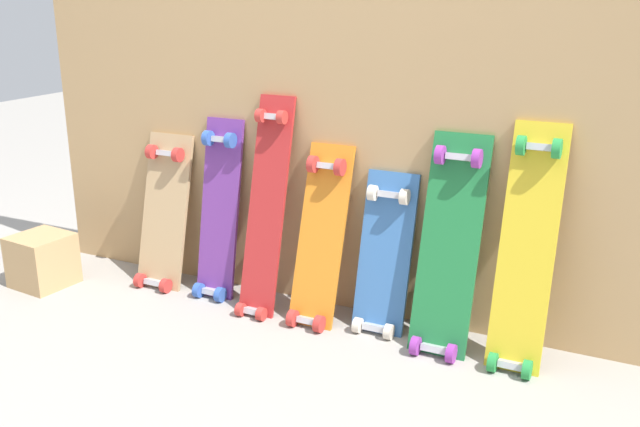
{
  "coord_description": "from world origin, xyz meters",
  "views": [
    {
      "loc": [
        1.19,
        -2.51,
        1.3
      ],
      "look_at": [
        0.0,
        -0.07,
        0.44
      ],
      "focal_mm": 40.06,
      "sensor_mm": 36.0,
      "label": 1
    }
  ],
  "objects": [
    {
      "name": "ground_plane",
      "position": [
        0.0,
        0.0,
        0.0
      ],
      "size": [
        12.0,
        12.0,
        0.0
      ],
      "primitive_type": "plane",
      "color": "#9E9991"
    },
    {
      "name": "plywood_wall_panel",
      "position": [
        0.0,
        0.07,
        0.78
      ],
      "size": [
        2.87,
        0.04,
        1.56
      ],
      "primitive_type": "cube",
      "color": "tan",
      "rests_on": "ground"
    },
    {
      "name": "skateboard_natural",
      "position": [
        -0.79,
        -0.06,
        0.31
      ],
      "size": [
        0.23,
        0.25,
        0.75
      ],
      "color": "tan",
      "rests_on": "ground"
    },
    {
      "name": "skateboard_purple",
      "position": [
        -0.5,
        -0.05,
        0.35
      ],
      "size": [
        0.18,
        0.23,
        0.84
      ],
      "color": "#6B338C",
      "rests_on": "ground"
    },
    {
      "name": "skateboard_red",
      "position": [
        -0.24,
        -0.09,
        0.41
      ],
      "size": [
        0.16,
        0.3,
        0.96
      ],
      "color": "#B22626",
      "rests_on": "ground"
    },
    {
      "name": "skateboard_orange",
      "position": [
        0.01,
        -0.09,
        0.32
      ],
      "size": [
        0.19,
        0.3,
        0.77
      ],
      "color": "orange",
      "rests_on": "ground"
    },
    {
      "name": "skateboard_blue",
      "position": [
        0.27,
        -0.05,
        0.28
      ],
      "size": [
        0.21,
        0.23,
        0.69
      ],
      "color": "#386BAD",
      "rests_on": "ground"
    },
    {
      "name": "skateboard_green",
      "position": [
        0.53,
        -0.09,
        0.37
      ],
      "size": [
        0.22,
        0.3,
        0.86
      ],
      "color": "#1E7238",
      "rests_on": "ground"
    },
    {
      "name": "skateboard_yellow",
      "position": [
        0.81,
        -0.08,
        0.4
      ],
      "size": [
        0.19,
        0.3,
        0.92
      ],
      "color": "gold",
      "rests_on": "ground"
    },
    {
      "name": "wooden_crate",
      "position": [
        -1.28,
        -0.33,
        0.12
      ],
      "size": [
        0.26,
        0.26,
        0.24
      ],
      "primitive_type": "cube",
      "rotation": [
        0.0,
        0.0,
        -0.1
      ],
      "color": "tan",
      "rests_on": "ground"
    }
  ]
}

